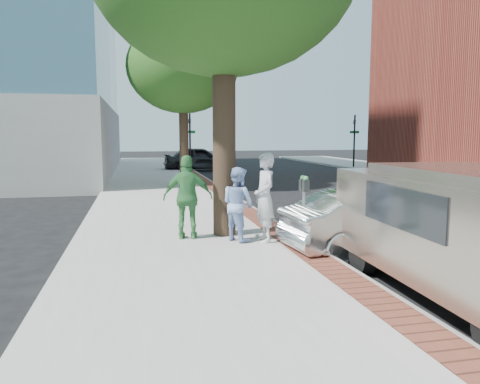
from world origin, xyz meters
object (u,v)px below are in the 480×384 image
object	(u,v)px
person_officer	(238,204)
bg_car	(199,159)
sedan_silver	(376,221)
parking_meter	(304,196)
person_green	(188,197)
person_gray	(265,197)
van	(466,228)

from	to	relation	value
person_officer	bg_car	xyz separation A→B (m)	(2.04, 21.63, -0.14)
sedan_silver	parking_meter	bearing A→B (deg)	76.66
parking_meter	person_officer	world-z (taller)	person_officer
person_green	bg_car	size ratio (longest dim) A/B	0.39
parking_meter	sedan_silver	xyz separation A→B (m)	(1.53, -0.20, -0.55)
person_officer	sedan_silver	distance (m)	2.94
parking_meter	person_officer	distance (m)	1.49
sedan_silver	person_gray	bearing A→B (deg)	64.99
parking_meter	van	distance (m)	3.42
van	person_gray	bearing A→B (deg)	120.73
bg_car	van	size ratio (longest dim) A/B	0.87
person_officer	bg_car	world-z (taller)	person_officer
bg_car	van	bearing A→B (deg)	179.15
van	person_green	bearing A→B (deg)	131.46
person_officer	bg_car	size ratio (longest dim) A/B	0.34
parking_meter	person_officer	xyz separation A→B (m)	(-1.21, 0.82, -0.25)
parking_meter	person_gray	xyz separation A→B (m)	(-0.68, 0.56, -0.09)
person_gray	person_officer	world-z (taller)	person_gray
person_green	sedan_silver	distance (m)	4.07
person_gray	person_green	distance (m)	1.72
person_gray	person_green	xyz separation A→B (m)	(-1.58, 0.67, -0.04)
person_officer	person_green	xyz separation A→B (m)	(-1.05, 0.41, 0.12)
person_officer	sedan_silver	size ratio (longest dim) A/B	0.41
person_gray	person_officer	size ratio (longest dim) A/B	1.20
person_gray	person_officer	xyz separation A→B (m)	(-0.53, 0.26, -0.16)
parking_meter	sedan_silver	size ratio (longest dim) A/B	0.37
parking_meter	van	world-z (taller)	van
person_gray	sedan_silver	world-z (taller)	person_gray
parking_meter	sedan_silver	world-z (taller)	parking_meter
parking_meter	bg_car	bearing A→B (deg)	87.88
person_green	person_officer	bearing A→B (deg)	168.11
bg_car	van	xyz separation A→B (m)	(0.53, -25.59, 0.27)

